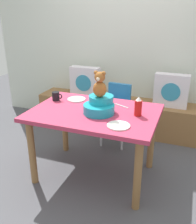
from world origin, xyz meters
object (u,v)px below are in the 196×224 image
coffee_mug (56,96)px  dinner_plate_near (119,126)px  dining_table (94,121)px  dinner_plate_far (77,99)px  pillow_floral_right (171,91)px  highchair (116,106)px  infant_seat_teal (100,106)px  teddy_bear (100,85)px  ketchup_bottle (138,107)px  pillow_floral_left (85,82)px

coffee_mug → dinner_plate_near: 0.93m
dining_table → dinner_plate_far: size_ratio=6.22×
pillow_floral_right → dinner_plate_far: 1.32m
coffee_mug → dining_table: bearing=-15.9°
dining_table → highchair: bearing=90.3°
pillow_floral_right → coffee_mug: (-1.13, -1.02, 0.11)m
highchair → infant_seat_teal: bearing=-85.0°
teddy_bear → dinner_plate_far: size_ratio=1.25×
ketchup_bottle → dinner_plate_far: (-0.73, 0.20, -0.08)m
pillow_floral_left → dinner_plate_near: bearing=-56.9°
highchair → teddy_bear: (0.07, -0.78, 0.50)m
dinner_plate_near → pillow_floral_left: bearing=123.1°
ketchup_bottle → coffee_mug: size_ratio=1.54×
teddy_bear → dinner_plate_far: teddy_bear is taller
dinner_plate_near → dining_table: bearing=141.3°
coffee_mug → dinner_plate_near: coffee_mug is taller
infant_seat_teal → dinner_plate_near: (0.26, -0.24, -0.07)m
pillow_floral_right → coffee_mug: size_ratio=3.67×
pillow_floral_right → dinner_plate_near: pillow_floral_right is taller
infant_seat_teal → dinner_plate_near: bearing=-42.2°
highchair → dinner_plate_near: 1.09m
pillow_floral_right → dinner_plate_far: bearing=-135.2°
infant_seat_teal → highchair: bearing=95.0°
pillow_floral_left → dinner_plate_near: (0.93, -1.43, 0.07)m
dinner_plate_near → dinner_plate_far: 0.80m
teddy_bear → dining_table: bearing=159.0°
pillow_floral_left → dining_table: bearing=-62.6°
dining_table → dinner_plate_far: bearing=142.0°
highchair → ketchup_bottle: bearing=-59.1°
pillow_floral_right → highchair: pillow_floral_right is taller
pillow_floral_right → dinner_plate_near: size_ratio=2.20×
highchair → infant_seat_teal: (0.07, -0.78, 0.29)m
pillow_floral_right → infant_seat_teal: size_ratio=1.33×
ketchup_bottle → dinner_plate_near: ketchup_bottle is taller
dining_table → dinner_plate_near: (0.32, -0.26, 0.11)m
ketchup_bottle → dinner_plate_near: bearing=-109.0°
pillow_floral_right → teddy_bear: size_ratio=1.76×
highchair → coffee_mug: 0.83m
infant_seat_teal → coffee_mug: size_ratio=2.75×
ketchup_bottle → dinner_plate_near: 0.32m
dining_table → pillow_floral_right: bearing=61.8°
pillow_floral_left → highchair: bearing=-34.6°
highchair → dinner_plate_far: highchair is taller
teddy_bear → coffee_mug: 0.64m
dining_table → pillow_floral_left: bearing=117.4°
pillow_floral_right → highchair: (-0.63, -0.42, -0.16)m
ketchup_bottle → pillow_floral_left: bearing=132.3°
coffee_mug → dinner_plate_near: size_ratio=0.60×
highchair → dinner_plate_far: 0.64m
coffee_mug → dinner_plate_far: coffee_mug is taller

